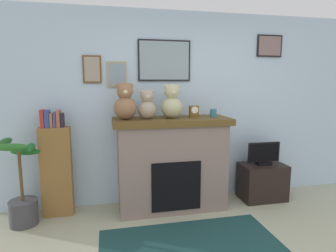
{
  "coord_description": "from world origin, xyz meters",
  "views": [
    {
      "loc": [
        -1.12,
        -1.83,
        1.66
      ],
      "look_at": [
        -0.37,
        1.66,
        1.1
      ],
      "focal_mm": 30.06,
      "sensor_mm": 36.0,
      "label": 1
    }
  ],
  "objects": [
    {
      "name": "candle_jar",
      "position": [
        0.24,
        1.64,
        1.26
      ],
      "size": [
        0.09,
        0.09,
        0.11
      ],
      "primitive_type": "cylinder",
      "color": "teal",
      "rests_on": "fireplace"
    },
    {
      "name": "mantel_clock",
      "position": [
        -0.03,
        1.64,
        1.28
      ],
      "size": [
        0.11,
        0.09,
        0.15
      ],
      "color": "brown",
      "rests_on": "fireplace"
    },
    {
      "name": "fireplace",
      "position": [
        -0.32,
        1.66,
        0.61
      ],
      "size": [
        1.5,
        0.62,
        1.21
      ],
      "color": "gray",
      "rests_on": "ground_plane"
    },
    {
      "name": "area_rug",
      "position": [
        -0.32,
        0.7,
        0.0
      ],
      "size": [
        1.86,
        1.04,
        0.01
      ],
      "primitive_type": "cube",
      "color": "#1A3E3E",
      "rests_on": "ground_plane"
    },
    {
      "name": "back_wall",
      "position": [
        -0.0,
        2.0,
        1.31
      ],
      "size": [
        5.2,
        0.15,
        2.6
      ],
      "color": "silver",
      "rests_on": "ground_plane"
    },
    {
      "name": "television",
      "position": [
        1.0,
        1.64,
        0.66
      ],
      "size": [
        0.47,
        0.14,
        0.32
      ],
      "color": "black",
      "rests_on": "tv_stand"
    },
    {
      "name": "teddy_bear_cream",
      "position": [
        -0.32,
        1.64,
        1.4
      ],
      "size": [
        0.27,
        0.27,
        0.43
      ],
      "color": "#BBBA8D",
      "rests_on": "fireplace"
    },
    {
      "name": "potted_plant",
      "position": [
        -2.12,
        1.56,
        0.37
      ],
      "size": [
        0.42,
        0.48,
        1.04
      ],
      "color": "#3F3F44",
      "rests_on": "ground_plane"
    },
    {
      "name": "bookshelf",
      "position": [
        -1.77,
        1.74,
        0.62
      ],
      "size": [
        0.36,
        0.16,
        1.34
      ],
      "color": "olive",
      "rests_on": "ground_plane"
    },
    {
      "name": "teddy_bear_grey",
      "position": [
        -0.64,
        1.64,
        1.37
      ],
      "size": [
        0.23,
        0.23,
        0.37
      ],
      "color": "tan",
      "rests_on": "fireplace"
    },
    {
      "name": "tv_stand",
      "position": [
        1.0,
        1.64,
        0.26
      ],
      "size": [
        0.62,
        0.4,
        0.51
      ],
      "primitive_type": "cube",
      "color": "black",
      "rests_on": "ground_plane"
    },
    {
      "name": "teddy_bear_tan",
      "position": [
        -0.91,
        1.64,
        1.41
      ],
      "size": [
        0.28,
        0.28,
        0.45
      ],
      "color": "#916747",
      "rests_on": "fireplace"
    }
  ]
}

